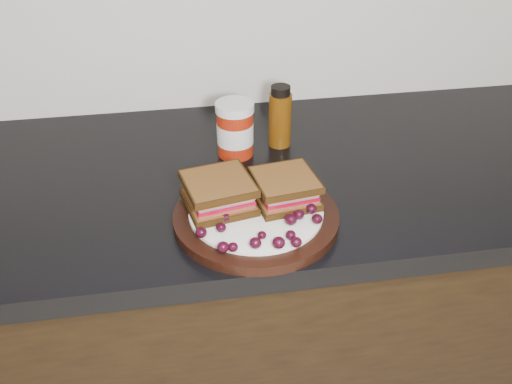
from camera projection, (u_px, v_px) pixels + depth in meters
The scene contains 31 objects.
base_cabinets at pixel (238, 338), 1.36m from camera, with size 3.96×0.58×0.86m, color black.
countertop at pixel (233, 180), 1.11m from camera, with size 3.98×0.60×0.04m, color black.
plate at pixel (256, 217), 0.96m from camera, with size 0.28×0.28×0.02m, color black.
sandwich_left at pixel (219, 193), 0.95m from camera, with size 0.11×0.11×0.05m, color brown, non-canonical shape.
sandwich_right at pixel (285, 189), 0.97m from camera, with size 0.10×0.10×0.05m, color brown, non-canonical shape.
grape_0 at pixel (201, 233), 0.89m from camera, with size 0.02×0.02×0.02m, color black.
grape_1 at pixel (221, 228), 0.90m from camera, with size 0.02×0.02×0.02m, color black.
grape_2 at pixel (223, 247), 0.86m from camera, with size 0.02×0.02×0.02m, color black.
grape_3 at pixel (233, 247), 0.86m from camera, with size 0.02×0.02×0.01m, color black.
grape_4 at pixel (255, 243), 0.87m from camera, with size 0.02×0.02×0.02m, color black.
grape_5 at pixel (262, 235), 0.89m from camera, with size 0.01×0.01×0.01m, color black.
grape_6 at pixel (279, 243), 0.87m from camera, with size 0.02×0.02×0.02m, color black.
grape_7 at pixel (296, 242), 0.87m from camera, with size 0.02×0.02×0.02m, color black.
grape_8 at pixel (291, 235), 0.89m from camera, with size 0.02×0.02×0.02m, color black.
grape_9 at pixel (291, 219), 0.92m from camera, with size 0.02×0.02×0.02m, color black.
grape_10 at pixel (317, 219), 0.92m from camera, with size 0.02×0.02×0.02m, color black.
grape_11 at pixel (299, 215), 0.93m from camera, with size 0.02×0.02×0.02m, color black.
grape_12 at pixel (311, 209), 0.94m from camera, with size 0.02×0.02×0.02m, color black.
grape_13 at pixel (301, 192), 0.99m from camera, with size 0.02×0.02×0.02m, color black.
grape_14 at pixel (290, 191), 0.99m from camera, with size 0.02×0.02×0.02m, color black.
grape_15 at pixel (276, 191), 0.99m from camera, with size 0.02×0.02×0.02m, color black.
grape_16 at pixel (214, 192), 0.99m from camera, with size 0.02×0.02×0.02m, color black.
grape_17 at pixel (218, 199), 0.97m from camera, with size 0.02×0.02×0.02m, color black.
grape_18 at pixel (205, 207), 0.95m from camera, with size 0.02×0.02×0.02m, color black.
grape_19 at pixel (210, 211), 0.94m from camera, with size 0.02×0.02×0.02m, color black.
grape_20 at pixel (226, 218), 0.92m from camera, with size 0.02×0.02×0.02m, color black.
grape_21 at pixel (225, 200), 0.96m from camera, with size 0.02×0.02×0.02m, color black.
grape_22 at pixel (223, 203), 0.96m from camera, with size 0.01×0.01×0.01m, color black.
grape_23 at pixel (200, 204), 0.96m from camera, with size 0.02×0.02×0.02m, color black.
condiment_jar at pixel (235, 129), 1.13m from camera, with size 0.08×0.08×0.11m, color maroon.
oil_bottle at pixel (280, 116), 1.16m from camera, with size 0.05×0.05×0.13m, color #532D08.
Camera 1 is at (-0.11, 0.77, 1.48)m, focal length 40.00 mm.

